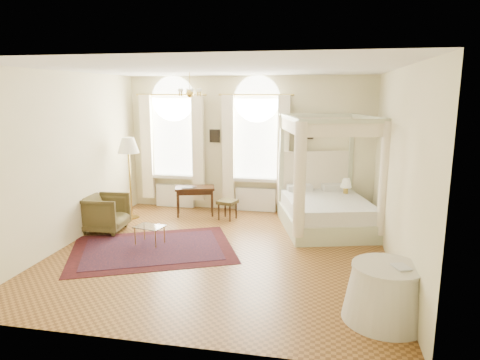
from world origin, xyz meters
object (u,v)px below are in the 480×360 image
Objects in this scene: armchair at (105,213)px; side_table at (386,293)px; canopy_bed at (327,204)px; coffee_table at (149,228)px; floor_lamp at (128,150)px; nightstand at (344,208)px; stool at (228,203)px; writing_desk at (195,191)px.

side_table is (5.37, -2.65, -0.03)m from armchair.
canopy_bed is at bearing -81.14° from armchair.
coffee_table is 0.32× the size of floor_lamp.
stool is at bearing -171.90° from nightstand.
canopy_bed is 2.56× the size of writing_desk.
writing_desk is (-3.50, -0.18, 0.27)m from nightstand.
canopy_bed reaches higher than writing_desk.
writing_desk is at bearing 82.85° from coffee_table.
floor_lamp reaches higher than armchair.
stool is at bearing 126.98° from side_table.
writing_desk is 1.19× the size of armchair.
stool is at bearing 172.44° from canopy_bed.
canopy_bed is 5.30× the size of stool.
canopy_bed is at bearing -9.08° from writing_desk.
stool is at bearing 60.09° from coffee_table.
armchair is 1.39m from coffee_table.
nightstand is at bearing 8.17° from floor_lamp.
writing_desk is (-3.10, 0.50, 0.04)m from canopy_bed.
side_table is at bearing -47.40° from writing_desk.
floor_lamp reaches higher than stool.
side_table is at bearing -120.05° from armchair.
writing_desk is 5.68m from side_table.
nightstand is at bearing -74.96° from armchair.
floor_lamp is (0.12, 1.01, 1.23)m from armchair.
nightstand is at bearing 8.10° from stool.
stool is 2.23m from coffee_table.
armchair reaches higher than side_table.
writing_desk is 0.54× the size of floor_lamp.
armchair reaches higher than stool.
coffee_table is at bearing -97.15° from writing_desk.
nightstand is 1.06× the size of coffee_table.
nightstand is 0.34× the size of floor_lamp.
writing_desk is 2.07× the size of stool.
canopy_bed is at bearing 0.34° from floor_lamp.
side_table is at bearing -85.54° from nightstand.
nightstand is 0.74× the size of armchair.
coffee_table is at bearing -119.91° from stool.
writing_desk reaches higher than stool.
floor_lamp is at bearing -179.66° from canopy_bed.
floor_lamp reaches higher than nightstand.
canopy_bed is 3.77m from side_table.
side_table reaches higher than writing_desk.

